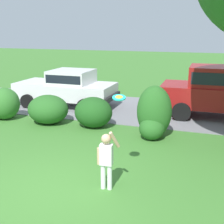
{
  "coord_description": "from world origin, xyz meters",
  "views": [
    {
      "loc": [
        3.03,
        -4.94,
        3.24
      ],
      "look_at": [
        0.55,
        2.43,
        1.1
      ],
      "focal_mm": 48.64,
      "sensor_mm": 36.0,
      "label": 1
    }
  ],
  "objects_px": {
    "parked_sedan": "(67,87)",
    "parked_suv": "(223,89)",
    "frisbee": "(119,98)",
    "child_thrower": "(106,157)"
  },
  "relations": [
    {
      "from": "parked_sedan",
      "to": "frisbee",
      "type": "relative_size",
      "value": 15.42
    },
    {
      "from": "parked_sedan",
      "to": "child_thrower",
      "type": "distance_m",
      "value": 7.35
    },
    {
      "from": "child_thrower",
      "to": "frisbee",
      "type": "distance_m",
      "value": 1.24
    },
    {
      "from": "parked_sedan",
      "to": "frisbee",
      "type": "xyz_separation_m",
      "value": [
        4.11,
        -5.74,
        1.03
      ]
    },
    {
      "from": "parked_suv",
      "to": "frisbee",
      "type": "relative_size",
      "value": 16.55
    },
    {
      "from": "child_thrower",
      "to": "parked_suv",
      "type": "bearing_deg",
      "value": 70.06
    },
    {
      "from": "parked_sedan",
      "to": "parked_suv",
      "type": "xyz_separation_m",
      "value": [
        6.3,
        0.21,
        0.23
      ]
    },
    {
      "from": "parked_suv",
      "to": "frisbee",
      "type": "bearing_deg",
      "value": -110.18
    },
    {
      "from": "parked_suv",
      "to": "child_thrower",
      "type": "relative_size",
      "value": 3.67
    },
    {
      "from": "parked_suv",
      "to": "child_thrower",
      "type": "distance_m",
      "value": 6.81
    }
  ]
}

